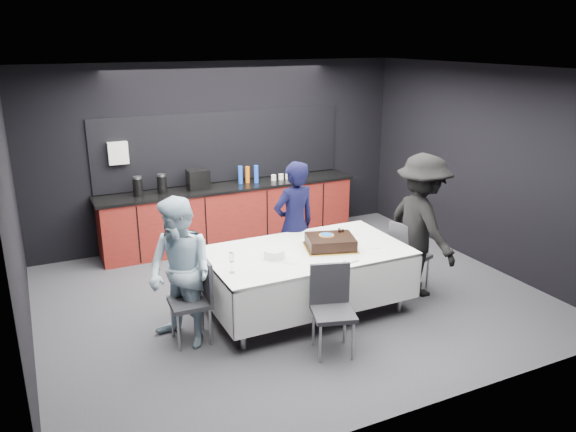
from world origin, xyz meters
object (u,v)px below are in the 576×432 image
(plate_stack, at_px, (274,254))
(chair_right, at_px, (407,252))
(chair_left, at_px, (197,294))
(person_center, at_px, (294,225))
(party_table, at_px, (306,261))
(champagne_flute, at_px, (231,259))
(person_left, at_px, (180,273))
(chair_near, at_px, (332,303))
(person_right, at_px, (421,226))
(cake_assembly, at_px, (330,242))

(plate_stack, relative_size, chair_right, 0.25)
(chair_left, relative_size, person_center, 0.55)
(party_table, bearing_deg, plate_stack, -171.94)
(champagne_flute, relative_size, person_left, 0.14)
(plate_stack, height_order, person_left, person_left)
(party_table, xyz_separation_m, person_center, (0.20, 0.73, 0.20))
(champagne_flute, bearing_deg, chair_near, -36.88)
(person_left, bearing_deg, chair_near, 30.33)
(chair_right, height_order, person_center, person_center)
(plate_stack, relative_size, person_center, 0.14)
(person_left, xyz_separation_m, person_right, (3.04, -0.08, 0.10))
(person_left, bearing_deg, champagne_flute, 43.33)
(chair_left, bearing_deg, person_left, 179.87)
(plate_stack, xyz_separation_m, person_center, (0.64, 0.79, 0.01))
(champagne_flute, distance_m, chair_near, 1.14)
(chair_left, bearing_deg, chair_right, 0.65)
(party_table, relative_size, person_center, 1.39)
(chair_right, xyz_separation_m, chair_near, (-1.58, -0.83, 0.00))
(champagne_flute, distance_m, chair_left, 0.56)
(party_table, height_order, chair_near, chair_near)
(chair_near, xyz_separation_m, person_right, (1.68, 0.72, 0.37))
(chair_left, xyz_separation_m, person_left, (-0.16, 0.00, 0.27))
(cake_assembly, height_order, person_center, person_center)
(party_table, xyz_separation_m, chair_left, (-1.36, -0.08, -0.11))
(person_right, bearing_deg, cake_assembly, 86.49)
(person_center, distance_m, person_right, 1.60)
(chair_right, distance_m, person_left, 2.95)
(cake_assembly, distance_m, person_left, 1.80)
(party_table, height_order, chair_right, chair_right)
(champagne_flute, xyz_separation_m, chair_right, (2.43, 0.19, -0.40))
(plate_stack, bearing_deg, champagne_flute, -162.35)
(champagne_flute, height_order, chair_left, champagne_flute)
(person_right, bearing_deg, chair_near, 114.08)
(party_table, height_order, person_left, person_left)
(chair_right, height_order, chair_near, same)
(cake_assembly, relative_size, plate_stack, 3.00)
(chair_left, xyz_separation_m, chair_right, (2.78, 0.03, 0.00))
(cake_assembly, relative_size, chair_right, 0.75)
(party_table, xyz_separation_m, chair_right, (1.42, -0.05, -0.11))
(person_left, bearing_deg, party_table, 63.91)
(chair_left, relative_size, person_left, 0.57)
(cake_assembly, relative_size, person_right, 0.39)
(champagne_flute, relative_size, person_right, 0.12)
(chair_left, relative_size, chair_right, 1.00)
(chair_near, relative_size, person_right, 0.51)
(cake_assembly, height_order, chair_near, cake_assembly)
(party_table, relative_size, chair_near, 2.51)
(chair_right, bearing_deg, person_right, -47.01)
(cake_assembly, bearing_deg, chair_right, 0.64)
(party_table, distance_m, person_left, 1.53)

